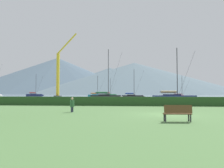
{
  "coord_description": "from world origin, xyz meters",
  "views": [
    {
      "loc": [
        -2.43,
        -16.16,
        1.61
      ],
      "look_at": [
        -8.93,
        48.92,
        4.44
      ],
      "focal_mm": 33.69,
      "sensor_mm": 36.0,
      "label": 1
    }
  ],
  "objects_px": {
    "sailboat_slip_7": "(109,95)",
    "dock_crane": "(59,77)",
    "sailboat_slip_2": "(181,97)",
    "person_seated_viewer": "(72,104)",
    "sailboat_slip_4": "(106,97)",
    "sailboat_slip_1": "(96,96)",
    "sailboat_slip_12": "(133,97)",
    "sailboat_slip_11": "(175,98)",
    "sailboat_slip_3": "(35,95)",
    "park_bench_under_tree": "(178,112)"
  },
  "relations": [
    {
      "from": "sailboat_slip_4",
      "to": "person_seated_viewer",
      "type": "bearing_deg",
      "value": -93.04
    },
    {
      "from": "sailboat_slip_4",
      "to": "sailboat_slip_7",
      "type": "relative_size",
      "value": 1.38
    },
    {
      "from": "dock_crane",
      "to": "person_seated_viewer",
      "type": "bearing_deg",
      "value": -68.77
    },
    {
      "from": "sailboat_slip_1",
      "to": "sailboat_slip_11",
      "type": "bearing_deg",
      "value": -64.85
    },
    {
      "from": "sailboat_slip_1",
      "to": "sailboat_slip_3",
      "type": "distance_m",
      "value": 36.58
    },
    {
      "from": "sailboat_slip_4",
      "to": "sailboat_slip_12",
      "type": "height_order",
      "value": "sailboat_slip_4"
    },
    {
      "from": "sailboat_slip_12",
      "to": "park_bench_under_tree",
      "type": "xyz_separation_m",
      "value": [
        2.58,
        -49.69,
        -0.07
      ]
    },
    {
      "from": "dock_crane",
      "to": "sailboat_slip_1",
      "type": "bearing_deg",
      "value": 57.14
    },
    {
      "from": "sailboat_slip_7",
      "to": "sailboat_slip_12",
      "type": "relative_size",
      "value": 1.02
    },
    {
      "from": "sailboat_slip_12",
      "to": "dock_crane",
      "type": "relative_size",
      "value": 0.41
    },
    {
      "from": "sailboat_slip_4",
      "to": "sailboat_slip_11",
      "type": "xyz_separation_m",
      "value": [
        14.02,
        -9.66,
        0.02
      ]
    },
    {
      "from": "sailboat_slip_4",
      "to": "person_seated_viewer",
      "type": "height_order",
      "value": "sailboat_slip_4"
    },
    {
      "from": "sailboat_slip_11",
      "to": "park_bench_under_tree",
      "type": "relative_size",
      "value": 6.42
    },
    {
      "from": "park_bench_under_tree",
      "to": "person_seated_viewer",
      "type": "distance_m",
      "value": 9.25
    },
    {
      "from": "sailboat_slip_3",
      "to": "dock_crane",
      "type": "bearing_deg",
      "value": -65.09
    },
    {
      "from": "person_seated_viewer",
      "to": "sailboat_slip_2",
      "type": "bearing_deg",
      "value": 78.17
    },
    {
      "from": "sailboat_slip_2",
      "to": "sailboat_slip_1",
      "type": "bearing_deg",
      "value": 145.76
    },
    {
      "from": "sailboat_slip_2",
      "to": "person_seated_viewer",
      "type": "relative_size",
      "value": 5.54
    },
    {
      "from": "sailboat_slip_4",
      "to": "sailboat_slip_7",
      "type": "bearing_deg",
      "value": 90.47
    },
    {
      "from": "person_seated_viewer",
      "to": "sailboat_slip_1",
      "type": "bearing_deg",
      "value": 108.45
    },
    {
      "from": "sailboat_slip_1",
      "to": "sailboat_slip_3",
      "type": "relative_size",
      "value": 0.78
    },
    {
      "from": "sailboat_slip_3",
      "to": "sailboat_slip_4",
      "type": "xyz_separation_m",
      "value": [
        40.96,
        -47.73,
        -0.01
      ]
    },
    {
      "from": "sailboat_slip_1",
      "to": "sailboat_slip_12",
      "type": "xyz_separation_m",
      "value": [
        14.18,
        -19.72,
        -0.01
      ]
    },
    {
      "from": "sailboat_slip_2",
      "to": "sailboat_slip_7",
      "type": "relative_size",
      "value": 0.79
    },
    {
      "from": "sailboat_slip_3",
      "to": "park_bench_under_tree",
      "type": "xyz_separation_m",
      "value": [
        49.76,
        -85.18,
        -0.17
      ]
    },
    {
      "from": "sailboat_slip_2",
      "to": "sailboat_slip_3",
      "type": "height_order",
      "value": "sailboat_slip_3"
    },
    {
      "from": "sailboat_slip_4",
      "to": "sailboat_slip_1",
      "type": "bearing_deg",
      "value": 98.82
    },
    {
      "from": "sailboat_slip_1",
      "to": "dock_crane",
      "type": "distance_m",
      "value": 19.2
    },
    {
      "from": "sailboat_slip_2",
      "to": "sailboat_slip_11",
      "type": "bearing_deg",
      "value": -109.75
    },
    {
      "from": "sailboat_slip_11",
      "to": "dock_crane",
      "type": "xyz_separation_m",
      "value": [
        -31.83,
        26.37,
        6.13
      ]
    },
    {
      "from": "dock_crane",
      "to": "sailboat_slip_7",
      "type": "bearing_deg",
      "value": 69.45
    },
    {
      "from": "sailboat_slip_1",
      "to": "sailboat_slip_7",
      "type": "bearing_deg",
      "value": 78.44
    },
    {
      "from": "person_seated_viewer",
      "to": "dock_crane",
      "type": "distance_m",
      "value": 52.82
    },
    {
      "from": "sailboat_slip_3",
      "to": "person_seated_viewer",
      "type": "distance_m",
      "value": 90.36
    },
    {
      "from": "sailboat_slip_1",
      "to": "sailboat_slip_4",
      "type": "height_order",
      "value": "sailboat_slip_4"
    },
    {
      "from": "sailboat_slip_2",
      "to": "person_seated_viewer",
      "type": "xyz_separation_m",
      "value": [
        -19.57,
        -48.04,
        0.15
      ]
    },
    {
      "from": "sailboat_slip_12",
      "to": "sailboat_slip_11",
      "type": "bearing_deg",
      "value": -78.63
    },
    {
      "from": "park_bench_under_tree",
      "to": "sailboat_slip_3",
      "type": "bearing_deg",
      "value": 116.36
    },
    {
      "from": "sailboat_slip_4",
      "to": "sailboat_slip_12",
      "type": "relative_size",
      "value": 1.4
    },
    {
      "from": "sailboat_slip_11",
      "to": "person_seated_viewer",
      "type": "height_order",
      "value": "sailboat_slip_11"
    },
    {
      "from": "sailboat_slip_7",
      "to": "dock_crane",
      "type": "bearing_deg",
      "value": -118.72
    },
    {
      "from": "sailboat_slip_4",
      "to": "person_seated_viewer",
      "type": "relative_size",
      "value": 9.69
    },
    {
      "from": "sailboat_slip_12",
      "to": "sailboat_slip_7",
      "type": "bearing_deg",
      "value": 98.01
    },
    {
      "from": "sailboat_slip_12",
      "to": "dock_crane",
      "type": "xyz_separation_m",
      "value": [
        -24.03,
        4.47,
        6.25
      ]
    },
    {
      "from": "sailboat_slip_12",
      "to": "sailboat_slip_2",
      "type": "bearing_deg",
      "value": 5.71
    },
    {
      "from": "sailboat_slip_4",
      "to": "dock_crane",
      "type": "relative_size",
      "value": 0.57
    },
    {
      "from": "sailboat_slip_2",
      "to": "sailboat_slip_7",
      "type": "distance_m",
      "value": 43.46
    },
    {
      "from": "sailboat_slip_1",
      "to": "sailboat_slip_2",
      "type": "xyz_separation_m",
      "value": [
        28.72,
        -16.11,
        -0.07
      ]
    },
    {
      "from": "sailboat_slip_12",
      "to": "sailboat_slip_3",
      "type": "bearing_deg",
      "value": 134.83
    },
    {
      "from": "sailboat_slip_7",
      "to": "park_bench_under_tree",
      "type": "xyz_separation_m",
      "value": [
        13.82,
        -88.29,
        -0.12
      ]
    }
  ]
}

